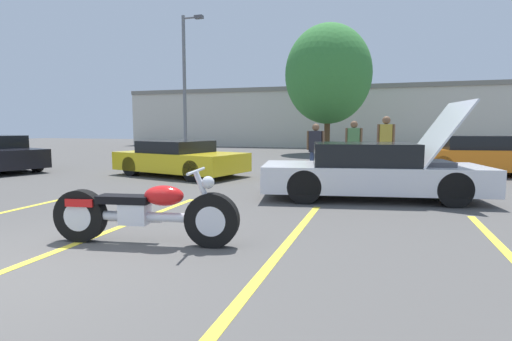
{
  "coord_description": "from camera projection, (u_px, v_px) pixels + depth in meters",
  "views": [
    {
      "loc": [
        3.61,
        -3.05,
        1.51
      ],
      "look_at": [
        1.66,
        3.13,
        0.8
      ],
      "focal_mm": 28.0,
      "sensor_mm": 36.0,
      "label": 1
    }
  ],
  "objects": [
    {
      "name": "ground_plane",
      "position": [
        13.0,
        273.0,
        4.14
      ],
      "size": [
        80.0,
        80.0,
        0.0
      ],
      "primitive_type": "plane",
      "color": "#514F4C"
    },
    {
      "name": "parking_stripe_middle",
      "position": [
        106.0,
        232.0,
        5.73
      ],
      "size": [
        0.12,
        5.46,
        0.01
      ],
      "primitive_type": "cube",
      "color": "yellow",
      "rests_on": "ground"
    },
    {
      "name": "parking_stripe_back",
      "position": [
        283.0,
        249.0,
        4.95
      ],
      "size": [
        0.12,
        5.46,
        0.01
      ],
      "primitive_type": "cube",
      "color": "yellow",
      "rests_on": "ground"
    },
    {
      "name": "far_building",
      "position": [
        332.0,
        116.0,
        29.83
      ],
      "size": [
        32.0,
        4.2,
        4.4
      ],
      "color": "beige",
      "rests_on": "ground"
    },
    {
      "name": "light_pole",
      "position": [
        186.0,
        79.0,
        21.22
      ],
      "size": [
        1.21,
        0.28,
        7.32
      ],
      "color": "slate",
      "rests_on": "ground"
    },
    {
      "name": "tree_background",
      "position": [
        328.0,
        74.0,
        22.03
      ],
      "size": [
        4.75,
        4.75,
        7.14
      ],
      "color": "brown",
      "rests_on": "ground"
    },
    {
      "name": "motorcycle",
      "position": [
        144.0,
        213.0,
        5.13
      ],
      "size": [
        2.46,
        0.74,
        0.98
      ],
      "rotation": [
        0.0,
        0.0,
        0.16
      ],
      "color": "black",
      "rests_on": "ground"
    },
    {
      "name": "show_car_hood_open",
      "position": [
        372.0,
        171.0,
        8.38
      ],
      "size": [
        4.75,
        2.48,
        2.02
      ],
      "rotation": [
        0.0,
        0.0,
        0.18
      ],
      "color": "silver",
      "rests_on": "ground"
    },
    {
      "name": "parked_car_mid_row",
      "position": [
        180.0,
        159.0,
        12.38
      ],
      "size": [
        4.37,
        2.87,
        1.08
      ],
      "rotation": [
        0.0,
        0.0,
        -0.25
      ],
      "color": "yellow",
      "rests_on": "ground"
    },
    {
      "name": "parked_car_right_row",
      "position": [
        478.0,
        156.0,
        12.57
      ],
      "size": [
        4.69,
        2.62,
        1.24
      ],
      "rotation": [
        0.0,
        0.0,
        0.16
      ],
      "color": "orange",
      "rests_on": "ground"
    },
    {
      "name": "spectator_near_motorcycle",
      "position": [
        354.0,
        143.0,
        12.36
      ],
      "size": [
        0.52,
        0.22,
        1.7
      ],
      "color": "brown",
      "rests_on": "ground"
    },
    {
      "name": "spectator_by_show_car",
      "position": [
        315.0,
        146.0,
        11.63
      ],
      "size": [
        0.52,
        0.21,
        1.6
      ],
      "color": "#38476B",
      "rests_on": "ground"
    },
    {
      "name": "spectator_midground",
      "position": [
        386.0,
        140.0,
        12.08
      ],
      "size": [
        0.52,
        0.24,
        1.83
      ],
      "color": "gray",
      "rests_on": "ground"
    }
  ]
}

